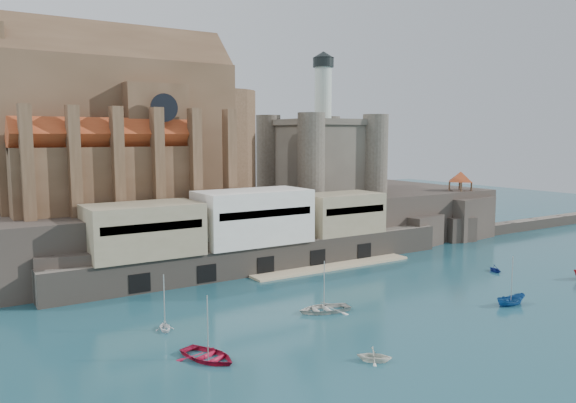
{
  "coord_description": "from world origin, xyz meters",
  "views": [
    {
      "loc": [
        -53.22,
        -54.68,
        21.72
      ],
      "look_at": [
        2.13,
        32.0,
        9.58
      ],
      "focal_mm": 35.0,
      "sensor_mm": 36.0,
      "label": 1
    }
  ],
  "objects_px": {
    "castle_keep": "(321,152)",
    "boat_0": "(208,359)",
    "church": "(128,133)",
    "boat_1": "(374,361)",
    "boat_2": "(511,305)",
    "pavilion": "(461,178)"
  },
  "relations": [
    {
      "from": "boat_1",
      "to": "boat_2",
      "type": "relative_size",
      "value": 0.76
    },
    {
      "from": "boat_0",
      "to": "boat_2",
      "type": "bearing_deg",
      "value": -26.54
    },
    {
      "from": "pavilion",
      "to": "castle_keep",
      "type": "bearing_deg",
      "value": 149.82
    },
    {
      "from": "boat_2",
      "to": "castle_keep",
      "type": "bearing_deg",
      "value": 0.09
    },
    {
      "from": "boat_2",
      "to": "boat_0",
      "type": "bearing_deg",
      "value": 91.3
    },
    {
      "from": "pavilion",
      "to": "boat_2",
      "type": "height_order",
      "value": "pavilion"
    },
    {
      "from": "boat_0",
      "to": "boat_1",
      "type": "distance_m",
      "value": 16.15
    },
    {
      "from": "castle_keep",
      "to": "boat_1",
      "type": "bearing_deg",
      "value": -121.28
    },
    {
      "from": "church",
      "to": "boat_0",
      "type": "bearing_deg",
      "value": -98.74
    },
    {
      "from": "church",
      "to": "boat_0",
      "type": "distance_m",
      "value": 53.42
    },
    {
      "from": "castle_keep",
      "to": "boat_1",
      "type": "xyz_separation_m",
      "value": [
        -34.25,
        -56.39,
        -18.31
      ]
    },
    {
      "from": "castle_keep",
      "to": "pavilion",
      "type": "xyz_separation_m",
      "value": [
        25.92,
        -15.08,
        -5.59
      ]
    },
    {
      "from": "castle_keep",
      "to": "boat_1",
      "type": "relative_size",
      "value": 8.7
    },
    {
      "from": "church",
      "to": "boat_2",
      "type": "height_order",
      "value": "church"
    },
    {
      "from": "church",
      "to": "castle_keep",
      "type": "height_order",
      "value": "church"
    },
    {
      "from": "pavilion",
      "to": "boat_0",
      "type": "relative_size",
      "value": 1.0
    },
    {
      "from": "church",
      "to": "castle_keep",
      "type": "xyz_separation_m",
      "value": [
        40.21,
        -0.78,
        -3.81
      ]
    },
    {
      "from": "castle_keep",
      "to": "boat_2",
      "type": "xyz_separation_m",
      "value": [
        -7.41,
        -52.13,
        -18.31
      ]
    },
    {
      "from": "boat_0",
      "to": "boat_1",
      "type": "relative_size",
      "value": 1.91
    },
    {
      "from": "church",
      "to": "boat_0",
      "type": "height_order",
      "value": "church"
    },
    {
      "from": "boat_1",
      "to": "boat_2",
      "type": "xyz_separation_m",
      "value": [
        26.85,
        4.26,
        0.0
      ]
    },
    {
      "from": "castle_keep",
      "to": "boat_0",
      "type": "relative_size",
      "value": 4.56
    }
  ]
}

